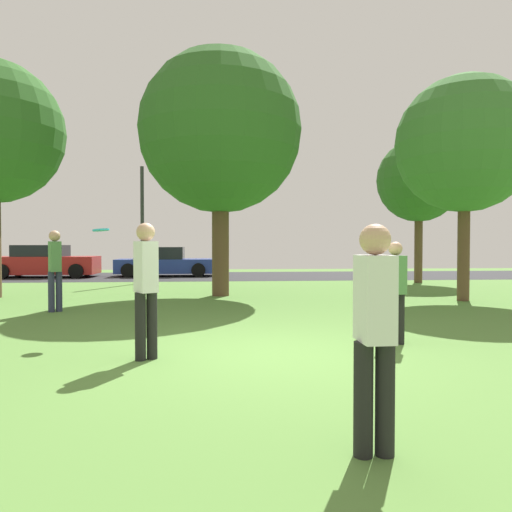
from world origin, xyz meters
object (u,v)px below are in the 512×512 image
at_px(oak_tree_center, 220,132).
at_px(person_catcher, 146,283).
at_px(birch_tree_lone, 419,181).
at_px(person_thrower, 55,266).
at_px(parked_car_blue, 164,263).
at_px(person_bystander, 395,288).
at_px(person_walking, 375,328).
at_px(parked_car_red, 45,262).
at_px(oak_tree_right, 465,145).
at_px(street_lamp_post, 142,225).
at_px(frisbee_disc, 101,230).

height_order(oak_tree_center, person_catcher, oak_tree_center).
bearing_deg(birch_tree_lone, oak_tree_center, -152.23).
height_order(person_thrower, parked_car_blue, person_thrower).
distance_m(oak_tree_center, person_bystander, 8.43).
relative_size(person_walking, parked_car_red, 0.37).
bearing_deg(person_walking, parked_car_red, 24.01).
distance_m(person_bystander, person_walking, 4.01).
xyz_separation_m(birch_tree_lone, person_thrower, (-11.51, -7.12, -2.97)).
xyz_separation_m(oak_tree_right, person_catcher, (-7.50, -5.89, -3.15)).
bearing_deg(birch_tree_lone, person_walking, -114.63).
bearing_deg(person_catcher, street_lamp_post, -21.08).
bearing_deg(person_catcher, frisbee_disc, 0.00).
height_order(birch_tree_lone, street_lamp_post, birch_tree_lone).
bearing_deg(parked_car_red, person_bystander, -55.89).
height_order(birch_tree_lone, person_thrower, birch_tree_lone).
relative_size(person_bystander, person_walking, 0.93).
height_order(person_walking, parked_car_blue, person_walking).
distance_m(person_bystander, street_lamp_post, 13.03).
bearing_deg(oak_tree_right, oak_tree_center, 164.56).
bearing_deg(person_catcher, oak_tree_right, -81.77).
xyz_separation_m(frisbee_disc, parked_car_red, (-5.90, 14.47, -1.07)).
height_order(person_bystander, person_walking, person_walking).
relative_size(birch_tree_lone, parked_car_red, 1.25).
height_order(birch_tree_lone, oak_tree_right, oak_tree_right).
bearing_deg(person_walking, street_lamp_post, 13.52).
height_order(oak_tree_right, person_thrower, oak_tree_right).
bearing_deg(parked_car_blue, person_bystander, -71.94).
xyz_separation_m(birch_tree_lone, person_bystander, (-5.21, -11.11, -3.15)).
relative_size(oak_tree_center, person_catcher, 3.99).
bearing_deg(street_lamp_post, birch_tree_lone, -3.22).
distance_m(frisbee_disc, parked_car_red, 15.66).
xyz_separation_m(person_catcher, street_lamp_post, (-1.92, 12.38, 1.25)).
bearing_deg(person_walking, birch_tree_lone, -25.55).
relative_size(oak_tree_center, person_walking, 4.30).
distance_m(oak_tree_center, person_catcher, 8.61).
bearing_deg(person_bystander, oak_tree_center, 13.25).
distance_m(person_thrower, person_walking, 9.01).
bearing_deg(street_lamp_post, oak_tree_center, -57.77).
bearing_deg(parked_car_red, oak_tree_center, -46.96).
bearing_deg(birch_tree_lone, person_bystander, -115.14).
relative_size(person_catcher, parked_car_blue, 0.40).
bearing_deg(frisbee_disc, person_catcher, -60.09).
height_order(oak_tree_center, frisbee_disc, oak_tree_center).
distance_m(person_walking, parked_car_red, 21.14).
height_order(person_bystander, parked_car_blue, person_bystander).
height_order(oak_tree_right, parked_car_blue, oak_tree_right).
distance_m(person_thrower, person_bystander, 7.45).
bearing_deg(person_bystander, birch_tree_lone, -32.06).
height_order(oak_tree_center, parked_car_red, oak_tree_center).
bearing_deg(parked_car_blue, birch_tree_lone, -24.25).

